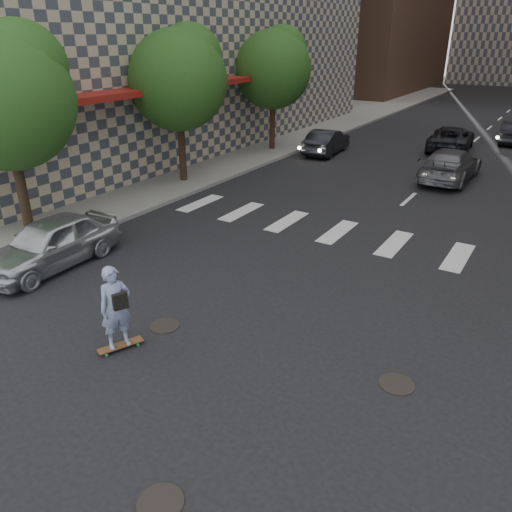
{
  "coord_description": "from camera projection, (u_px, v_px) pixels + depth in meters",
  "views": [
    {
      "loc": [
        5.14,
        -6.16,
        6.31
      ],
      "look_at": [
        -0.78,
        3.31,
        1.3
      ],
      "focal_mm": 35.0,
      "sensor_mm": 36.0,
      "label": 1
    }
  ],
  "objects": [
    {
      "name": "traffic_car_c",
      "position": [
        451.0,
        139.0,
        28.98
      ],
      "size": [
        2.81,
        5.16,
        1.37
      ],
      "primitive_type": "imported",
      "rotation": [
        0.0,
        0.0,
        3.25
      ],
      "color": "black",
      "rests_on": "ground"
    },
    {
      "name": "sidewalk_left",
      "position": [
        213.0,
        138.0,
        32.29
      ],
      "size": [
        13.0,
        80.0,
        0.15
      ],
      "primitive_type": "cube",
      "color": "gray",
      "rests_on": "ground"
    },
    {
      "name": "tree_a",
      "position": [
        8.0,
        93.0,
        14.93
      ],
      "size": [
        4.2,
        4.2,
        6.6
      ],
      "color": "#382619",
      "rests_on": "sidewalk_left"
    },
    {
      "name": "traffic_car_b",
      "position": [
        450.0,
        165.0,
        23.05
      ],
      "size": [
        2.15,
        5.1,
        1.47
      ],
      "primitive_type": "imported",
      "rotation": [
        0.0,
        0.0,
        3.12
      ],
      "color": "#585A60",
      "rests_on": "ground"
    },
    {
      "name": "manhole_b",
      "position": [
        165.0,
        326.0,
        11.73
      ],
      "size": [
        0.7,
        0.7,
        0.02
      ],
      "primitive_type": "cylinder",
      "color": "black",
      "rests_on": "ground"
    },
    {
      "name": "manhole_c",
      "position": [
        397.0,
        384.0,
        9.78
      ],
      "size": [
        0.7,
        0.7,
        0.02
      ],
      "primitive_type": "cylinder",
      "color": "black",
      "rests_on": "ground"
    },
    {
      "name": "ground",
      "position": [
        201.0,
        383.0,
        9.83
      ],
      "size": [
        160.0,
        160.0,
        0.0
      ],
      "primitive_type": "plane",
      "color": "black",
      "rests_on": "ground"
    },
    {
      "name": "tree_b",
      "position": [
        181.0,
        76.0,
        21.12
      ],
      "size": [
        4.2,
        4.2,
        6.6
      ],
      "color": "#382619",
      "rests_on": "sidewalk_left"
    },
    {
      "name": "manhole_a",
      "position": [
        161.0,
        502.0,
        7.32
      ],
      "size": [
        0.7,
        0.7,
        0.02
      ],
      "primitive_type": "cylinder",
      "color": "black",
      "rests_on": "ground"
    },
    {
      "name": "silver_sedan",
      "position": [
        51.0,
        243.0,
        14.47
      ],
      "size": [
        1.9,
        4.38,
        1.47
      ],
      "primitive_type": "imported",
      "rotation": [
        0.0,
        0.0,
        0.04
      ],
      "color": "silver",
      "rests_on": "ground"
    },
    {
      "name": "skateboarder",
      "position": [
        116.0,
        308.0,
        10.46
      ],
      "size": [
        0.68,
        1.0,
        1.97
      ],
      "rotation": [
        0.0,
        0.0,
        -0.42
      ],
      "color": "brown",
      "rests_on": "ground"
    },
    {
      "name": "traffic_car_a",
      "position": [
        327.0,
        142.0,
        28.17
      ],
      "size": [
        1.8,
        4.26,
        1.37
      ],
      "primitive_type": "imported",
      "rotation": [
        0.0,
        0.0,
        3.23
      ],
      "color": "black",
      "rests_on": "ground"
    },
    {
      "name": "tree_c",
      "position": [
        275.0,
        66.0,
        27.31
      ],
      "size": [
        4.2,
        4.2,
        6.6
      ],
      "color": "#382619",
      "rests_on": "sidewalk_left"
    }
  ]
}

